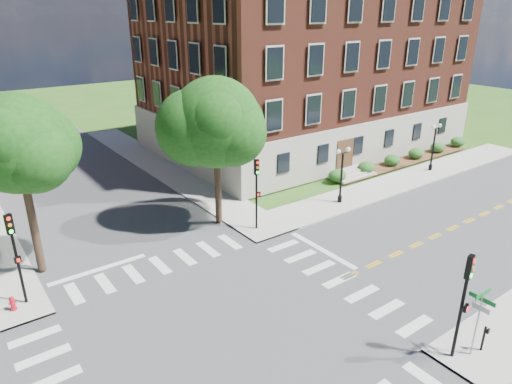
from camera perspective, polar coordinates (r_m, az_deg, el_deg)
ground at (r=21.78m, az=-3.53°, el=-17.01°), size 160.00×160.00×0.00m
road_ew at (r=21.78m, az=-3.53°, el=-17.00°), size 90.00×12.00×0.01m
road_ns at (r=21.78m, az=-3.53°, el=-17.00°), size 12.00×90.00×0.01m
sidewalk_ne at (r=40.81m, az=2.91°, el=2.30°), size 34.00×34.00×0.12m
crosswalk_east at (r=25.60m, az=10.38°, el=-10.81°), size 2.20×10.20×0.02m
stop_bar_east at (r=28.38m, az=8.28°, el=-7.20°), size 0.40×5.50×0.00m
main_building at (r=49.42m, az=6.18°, el=15.47°), size 30.60×22.40×16.50m
shrub_row at (r=46.00m, az=17.95°, el=3.43°), size 18.00×2.00×1.30m
tree_c at (r=25.92m, az=-27.67°, el=5.29°), size 5.08×5.08×9.83m
tree_d at (r=29.28m, az=-5.05°, el=8.61°), size 5.82×5.82×9.82m
traffic_signal_se at (r=20.24m, az=24.62°, el=-11.53°), size 0.36×0.41×4.80m
traffic_signal_ne at (r=29.27m, az=0.08°, el=0.84°), size 0.38×0.46×4.80m
traffic_signal_nw at (r=24.53m, az=-27.94°, el=-6.19°), size 0.38×0.44×4.80m
twin_lamp_west at (r=34.31m, az=10.66°, el=2.47°), size 1.36×0.36×4.23m
twin_lamp_east at (r=43.82m, az=21.32°, el=5.56°), size 1.36×0.36×4.23m
street_sign_pole at (r=21.13m, az=26.18°, el=-13.18°), size 1.10×1.10×3.10m
push_button_post at (r=22.37m, az=26.62°, el=-15.92°), size 0.14×0.21×1.20m
fire_hydrant at (r=25.51m, az=-28.14°, el=-12.21°), size 0.35×0.35×0.75m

